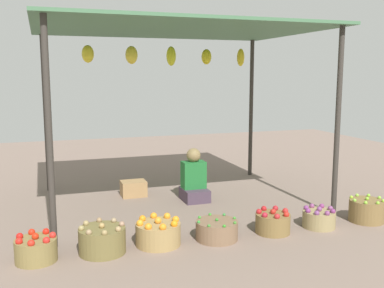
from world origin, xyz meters
name	(u,v)px	position (x,y,z in m)	size (l,w,h in m)	color
ground_plane	(178,201)	(0.00, 0.00, 0.00)	(14.00, 14.00, 0.00)	#7E6A5E
market_stall_structure	(176,39)	(-0.01, 0.01, 2.34)	(3.87, 2.83, 2.50)	#38332D
vendor_person	(194,180)	(0.24, -0.01, 0.30)	(0.36, 0.44, 0.78)	#453645
basket_red_tomatoes	(36,249)	(-1.97, -1.60, 0.12)	(0.41, 0.41, 0.29)	olive
basket_potatoes	(102,240)	(-1.31, -1.60, 0.14)	(0.49, 0.49, 0.33)	brown
basket_oranges	(158,233)	(-0.70, -1.57, 0.13)	(0.49, 0.49, 0.31)	#9F824E
basket_green_chilies	(217,230)	(-0.03, -1.62, 0.11)	(0.48, 0.48, 0.25)	brown
basket_red_apples	(273,223)	(0.67, -1.63, 0.12)	(0.41, 0.41, 0.29)	brown
basket_purple_onions	(319,218)	(1.30, -1.64, 0.11)	(0.40, 0.40, 0.26)	#958356
basket_limes	(366,210)	(2.01, -1.64, 0.14)	(0.43, 0.43, 0.32)	brown
wooden_crate_near_vendor	(134,189)	(-0.56, 0.50, 0.12)	(0.38, 0.29, 0.23)	#A37C4E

